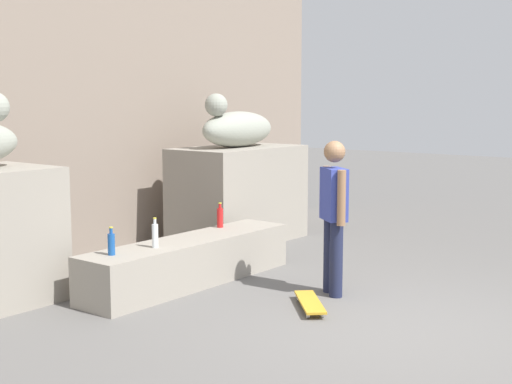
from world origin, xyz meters
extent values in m
plane|color=#605E5B|center=(0.00, 0.00, 0.00)|extent=(40.00, 40.00, 0.00)
cube|color=gray|center=(0.00, 5.12, 3.36)|extent=(10.77, 0.60, 6.72)
cube|color=gray|center=(2.23, 3.78, 0.70)|extent=(2.00, 1.13, 1.41)
ellipsoid|color=#999D8E|center=(2.23, 3.78, 1.67)|extent=(1.65, 0.71, 0.52)
sphere|color=#999D8E|center=(1.68, 3.72, 2.03)|extent=(0.32, 0.32, 0.32)
cube|color=gray|center=(0.00, 2.67, 0.26)|extent=(2.90, 0.63, 0.53)
cylinder|color=#1E233F|center=(0.56, 1.06, 0.41)|extent=(0.14, 0.14, 0.82)
cylinder|color=#1E233F|center=(0.68, 1.22, 0.41)|extent=(0.14, 0.14, 0.82)
cube|color=#333F99|center=(0.62, 1.14, 1.10)|extent=(0.38, 0.41, 0.56)
sphere|color=#8C6647|center=(0.62, 1.14, 1.55)|extent=(0.23, 0.23, 0.23)
cylinder|color=#8C6647|center=(0.48, 0.96, 1.09)|extent=(0.09, 0.09, 0.58)
cylinder|color=#8C6647|center=(0.76, 1.31, 1.09)|extent=(0.09, 0.09, 0.58)
cube|color=gold|center=(0.03, 1.04, 0.07)|extent=(0.72, 0.69, 0.02)
cylinder|color=white|center=(0.20, 1.30, 0.03)|extent=(0.06, 0.06, 0.06)
cylinder|color=white|center=(0.29, 1.19, 0.03)|extent=(0.06, 0.06, 0.06)
cylinder|color=white|center=(-0.24, 0.88, 0.03)|extent=(0.06, 0.06, 0.06)
cylinder|color=white|center=(-0.14, 0.78, 0.03)|extent=(0.06, 0.06, 0.06)
cylinder|color=red|center=(0.76, 2.87, 0.64)|extent=(0.08, 0.08, 0.24)
cylinder|color=red|center=(0.76, 2.87, 0.79)|extent=(0.03, 0.03, 0.06)
cylinder|color=yellow|center=(0.76, 2.87, 0.83)|extent=(0.04, 0.04, 0.01)
cylinder|color=#194C99|center=(-1.11, 2.72, 0.64)|extent=(0.07, 0.07, 0.22)
cylinder|color=#194C99|center=(-1.11, 2.72, 0.78)|extent=(0.03, 0.03, 0.06)
cylinder|color=yellow|center=(-1.11, 2.72, 0.81)|extent=(0.04, 0.04, 0.01)
cylinder|color=silver|center=(-0.59, 2.63, 0.65)|extent=(0.07, 0.07, 0.25)
cylinder|color=silver|center=(-0.59, 2.63, 0.81)|extent=(0.03, 0.03, 0.06)
cylinder|color=yellow|center=(-0.59, 2.63, 0.85)|extent=(0.04, 0.04, 0.01)
camera|label=1|loc=(-5.79, -2.80, 2.11)|focal=49.61mm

